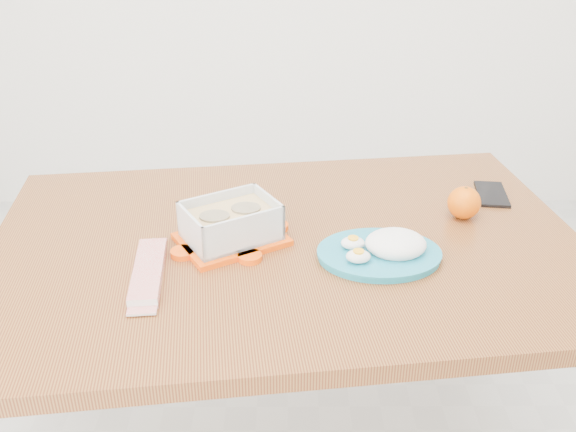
{
  "coord_description": "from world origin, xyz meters",
  "views": [
    {
      "loc": [
        -0.11,
        -1.21,
        1.47
      ],
      "look_at": [
        -0.1,
        0.04,
        0.81
      ],
      "focal_mm": 40.0,
      "sensor_mm": 36.0,
      "label": 1
    }
  ],
  "objects_px": {
    "food_container": "(231,224)",
    "smartphone": "(492,194)",
    "rice_plate": "(385,248)",
    "dining_table": "(288,272)",
    "orange_fruit": "(464,203)"
  },
  "relations": [
    {
      "from": "dining_table",
      "to": "food_container",
      "type": "relative_size",
      "value": 5.11
    },
    {
      "from": "food_container",
      "to": "smartphone",
      "type": "bearing_deg",
      "value": -10.25
    },
    {
      "from": "food_container",
      "to": "orange_fruit",
      "type": "bearing_deg",
      "value": -18.12
    },
    {
      "from": "dining_table",
      "to": "orange_fruit",
      "type": "height_order",
      "value": "orange_fruit"
    },
    {
      "from": "smartphone",
      "to": "dining_table",
      "type": "bearing_deg",
      "value": -149.66
    },
    {
      "from": "food_container",
      "to": "smartphone",
      "type": "relative_size",
      "value": 1.95
    },
    {
      "from": "rice_plate",
      "to": "smartphone",
      "type": "bearing_deg",
      "value": 42.64
    },
    {
      "from": "rice_plate",
      "to": "smartphone",
      "type": "height_order",
      "value": "rice_plate"
    },
    {
      "from": "dining_table",
      "to": "orange_fruit",
      "type": "xyz_separation_m",
      "value": [
        0.42,
        0.11,
        0.13
      ]
    },
    {
      "from": "dining_table",
      "to": "rice_plate",
      "type": "xyz_separation_m",
      "value": [
        0.21,
        -0.08,
        0.11
      ]
    },
    {
      "from": "food_container",
      "to": "rice_plate",
      "type": "bearing_deg",
      "value": -41.84
    },
    {
      "from": "dining_table",
      "to": "smartphone",
      "type": "bearing_deg",
      "value": 16.35
    },
    {
      "from": "orange_fruit",
      "to": "smartphone",
      "type": "xyz_separation_m",
      "value": [
        0.11,
        0.12,
        -0.03
      ]
    },
    {
      "from": "dining_table",
      "to": "orange_fruit",
      "type": "relative_size",
      "value": 18.15
    },
    {
      "from": "orange_fruit",
      "to": "rice_plate",
      "type": "distance_m",
      "value": 0.28
    }
  ]
}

